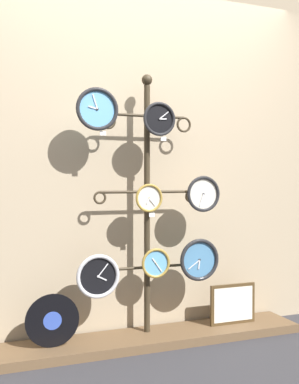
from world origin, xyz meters
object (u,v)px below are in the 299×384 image
Objects in this scene: clock_bottom_left at (98,276)px; clock_bottom_right at (199,260)px; clock_middle_right at (203,194)px; picture_frame at (233,304)px; clock_top_left at (97,109)px; vinyl_record at (52,321)px; clock_middle_center at (149,198)px; clock_top_center at (159,119)px; display_stand at (147,239)px; clock_bottom_center at (156,263)px.

clock_bottom_left is 0.97× the size of clock_bottom_right.
clock_middle_right reaches higher than picture_frame.
clock_top_left is 0.82× the size of vinyl_record.
clock_middle_center reaches higher than clock_bottom_left.
clock_top_center is 0.80× the size of clock_bottom_left.
clock_middle_right is 0.74× the size of vinyl_record.
picture_frame is (0.30, 0.05, -0.35)m from clock_bottom_right.
clock_middle_center is at bearing 177.98° from clock_bottom_right.
display_stand reaches higher than vinyl_record.
clock_middle_center is at bearing -102.84° from display_stand.
clock_bottom_right is 0.87× the size of vinyl_record.
clock_top_center is at bearing -175.17° from picture_frame.
picture_frame is at bearing 10.20° from clock_middle_right.
clock_top_center is (0.42, -0.01, -0.04)m from clock_top_left.
vinyl_record is 0.94× the size of picture_frame.
display_stand is 6.42× the size of clock_bottom_left.
clock_top_left is at bearing 179.82° from clock_bottom_right.
clock_middle_center is 0.76× the size of clock_middle_right.
clock_top_left is 1.37m from vinyl_record.
clock_bottom_center is 0.77m from vinyl_record.
display_stand is 0.95m from clock_top_left.
clock_middle_center reaches higher than clock_bottom_center.
clock_top_center is 1.45m from picture_frame.
clock_bottom_left is at bearing 178.08° from clock_top_center.
clock_top_center is at bearing -75.59° from clock_bottom_center.
clock_bottom_right is (-0.03, 0.00, -0.46)m from clock_middle_right.
picture_frame is at bearing 9.00° from clock_bottom_right.
clock_top_left is 0.94× the size of clock_bottom_right.
clock_top_left is at bearing -119.26° from clock_bottom_left.
clock_bottom_left is at bearing -3.72° from vinyl_record.
clock_top_left is 1.21× the size of clock_top_center.
clock_bottom_right is at bearing 0.65° from clock_top_center.
clock_bottom_center is (-0.34, 0.04, -0.47)m from clock_middle_right.
clock_middle_right reaches higher than clock_bottom_right.
clock_top_center is 0.63× the size of picture_frame.
clock_bottom_left is 0.85× the size of vinyl_record.
display_stand is at bearing 112.79° from clock_top_center.
vinyl_record reaches higher than picture_frame.
clock_middle_right is 0.58m from clock_bottom_center.
display_stand is at bearing 116.93° from clock_bottom_center.
clock_top_left is 0.43m from clock_top_center.
clock_middle_center is 0.65× the size of clock_bottom_right.
clock_top_center reaches higher than clock_bottom_center.
clock_bottom_center is 0.32m from clock_bottom_right.
display_stand is 8.97× the size of clock_bottom_center.
clock_middle_center is 0.45m from clock_bottom_center.
clock_middle_right is (0.33, 0.00, -0.51)m from clock_top_center.
clock_top_center reaches higher than picture_frame.
clock_bottom_center is (0.06, 0.02, -0.45)m from clock_middle_center.
clock_top_center is 0.91× the size of clock_middle_right.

